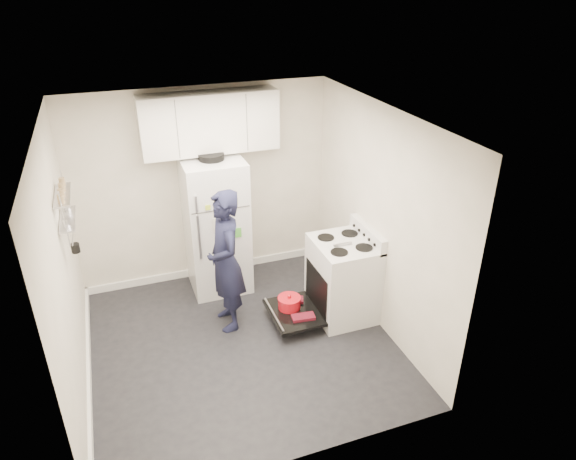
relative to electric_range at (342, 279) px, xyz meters
name	(u,v)px	position (x,y,z in m)	size (l,w,h in m)	color
room	(233,247)	(-1.29, -0.12, 0.74)	(3.21, 3.21, 2.51)	black
electric_range	(342,279)	(0.00, 0.00, 0.00)	(0.66, 0.76, 1.10)	silver
open_oven_door	(292,308)	(-0.60, 0.03, -0.29)	(0.55, 0.70, 0.22)	black
refrigerator	(216,225)	(-1.21, 1.10, 0.40)	(0.72, 0.74, 1.78)	silver
upper_cabinets	(210,123)	(-1.16, 1.28, 1.63)	(1.60, 0.33, 0.70)	silver
wall_shelf_rack	(65,208)	(-2.78, 0.34, 1.21)	(0.14, 0.60, 0.61)	#B2B2B7
person	(226,261)	(-1.30, 0.26, 0.36)	(0.60, 0.40, 1.65)	black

